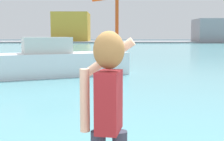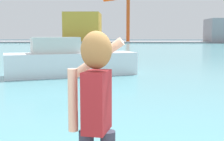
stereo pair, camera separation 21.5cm
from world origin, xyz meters
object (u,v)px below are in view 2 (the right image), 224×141
port_crane (124,13)px  boat_moored (69,61)px  person_photographer (96,105)px  warehouse_left (83,27)px

port_crane → boat_moored: bearing=-92.6°
person_photographer → port_crane: port_crane is taller
person_photographer → port_crane: size_ratio=0.13×
warehouse_left → port_crane: 14.71m
warehouse_left → person_photographer: bearing=-82.2°
boat_moored → port_crane: 73.49m
boat_moored → warehouse_left: bearing=74.8°
person_photographer → warehouse_left: warehouse_left is taller
person_photographer → boat_moored: person_photographer is taller
warehouse_left → port_crane: bearing=-22.1°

